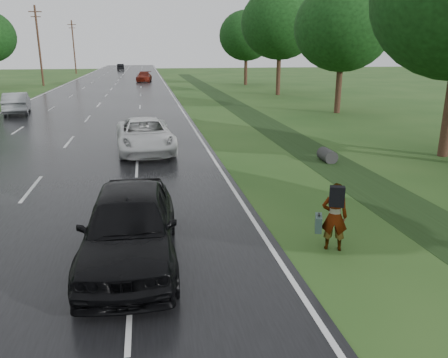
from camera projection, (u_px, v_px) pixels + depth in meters
name	position (u px, v px, depth m)	size (l,w,h in m)	color
road	(110.00, 91.00, 49.77)	(14.00, 180.00, 0.04)	black
edge_stripe_east	(169.00, 90.00, 50.90)	(0.12, 180.00, 0.01)	silver
edge_stripe_west	(47.00, 92.00, 48.62)	(0.12, 180.00, 0.01)	silver
center_line	(110.00, 91.00, 49.76)	(0.12, 180.00, 0.01)	silver
drainage_ditch	(271.00, 127.00, 26.89)	(2.20, 120.00, 0.56)	black
utility_pole_far	(39.00, 45.00, 56.18)	(1.60, 0.26, 10.00)	#382216
utility_pole_distant	(74.00, 46.00, 84.50)	(1.60, 0.26, 10.00)	#382216
tree_east_c	(343.00, 27.00, 31.28)	(7.00, 7.00, 9.29)	#382216
tree_east_d	(280.00, 23.00, 44.13)	(8.00, 8.00, 10.76)	#382216
tree_east_f	(246.00, 36.00, 57.52)	(7.20, 7.20, 9.62)	#382216
pedestrian	(334.00, 216.00, 10.20)	(0.80, 0.83, 1.65)	#A5998C
white_pickup	(145.00, 135.00, 20.18)	(2.48, 5.38, 1.49)	white
dark_sedan	(130.00, 226.00, 9.53)	(2.01, 5.01, 1.71)	black
silver_sedan	(17.00, 103.00, 32.29)	(1.63, 4.66, 1.54)	gray
far_car_red	(144.00, 77.00, 64.97)	(2.00, 4.92, 1.43)	maroon
far_car_dark	(121.00, 67.00, 100.37)	(1.53, 4.37, 1.44)	black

